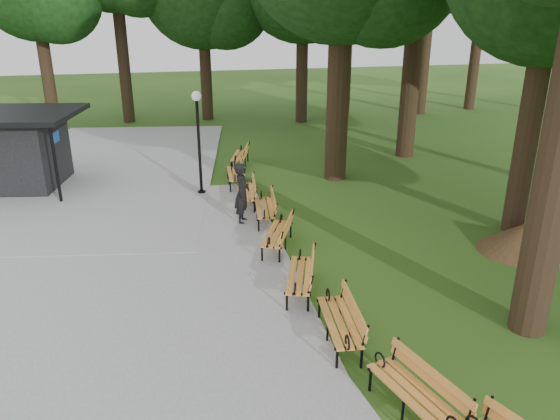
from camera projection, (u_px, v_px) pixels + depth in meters
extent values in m
plane|color=#2A5117|center=(354.00, 371.00, 9.23)|extent=(100.00, 100.00, 0.00)
cube|color=gray|center=(123.00, 310.00, 11.07)|extent=(12.00, 38.00, 0.06)
imported|color=black|center=(242.00, 193.00, 15.40)|extent=(0.63, 0.77, 1.82)
cylinder|color=black|center=(199.00, 148.00, 17.61)|extent=(0.10, 0.10, 3.23)
sphere|color=white|center=(196.00, 96.00, 17.01)|extent=(0.32, 0.32, 0.32)
cone|color=#47301C|center=(529.00, 236.00, 13.78)|extent=(2.23, 2.23, 0.80)
cylinder|color=black|center=(531.00, 115.00, 14.04)|extent=(0.60, 0.60, 6.58)
cylinder|color=black|center=(339.00, 76.00, 18.54)|extent=(0.80, 0.80, 7.49)
cylinder|color=black|center=(413.00, 50.00, 21.41)|extent=(0.76, 0.76, 8.84)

